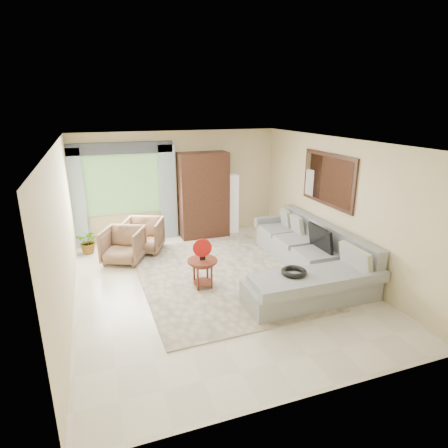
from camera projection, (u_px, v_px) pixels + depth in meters
name	position (u px, v px, depth m)	size (l,w,h in m)	color
ground	(218.00, 285.00, 6.94)	(6.00, 6.00, 0.00)	silver
area_rug	(220.00, 275.00, 7.31)	(3.00, 4.00, 0.02)	#C1B498
sectional_sofa	(307.00, 261.00, 7.26)	(2.30, 3.46, 0.90)	#93959B
tv_screen	(320.00, 238.00, 7.23)	(0.06, 0.74, 0.48)	black
garden_hose	(294.00, 272.00, 6.19)	(0.43, 0.43, 0.09)	black
coffee_table	(203.00, 273.00, 6.75)	(0.54, 0.54, 0.54)	#4B2214
red_disc	(202.00, 248.00, 6.60)	(0.34, 0.34, 0.03)	red
armchair_left	(123.00, 245.00, 7.86)	(0.78, 0.81, 0.73)	brown
armchair_right	(143.00, 235.00, 8.41)	(0.81, 0.83, 0.76)	#806246
potted_plant	(89.00, 241.00, 8.34)	(0.49, 0.43, 0.55)	#999999
armoire	(203.00, 195.00, 9.23)	(1.20, 0.55, 2.10)	#321A10
floor_lamp	(233.00, 204.00, 9.63)	(0.24, 0.24, 1.50)	silver
window	(122.00, 185.00, 8.75)	(1.80, 0.04, 1.40)	#669E59
curtain_left	(76.00, 199.00, 8.41)	(0.40, 0.08, 2.30)	#9EB7CC
curtain_right	(168.00, 192.00, 9.08)	(0.40, 0.08, 2.30)	#9EB7CC
valance	(119.00, 148.00, 8.43)	(2.40, 0.12, 0.26)	#1E232D
wall_mirror	(328.00, 180.00, 7.50)	(0.05, 1.70, 1.05)	black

